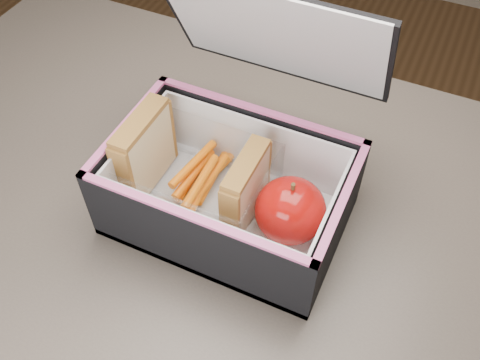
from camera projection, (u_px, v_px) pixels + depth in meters
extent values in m
cube|color=#534A40|center=(240.00, 261.00, 0.65)|extent=(1.20, 0.80, 0.03)
cube|color=#382D26|center=(94.00, 147.00, 1.29)|extent=(0.05, 0.05, 0.72)
cube|color=black|center=(277.00, 36.00, 0.61)|extent=(0.27, 0.09, 0.16)
cube|color=beige|center=(140.00, 150.00, 0.66)|extent=(0.01, 0.09, 0.10)
cube|color=#D66A7B|center=(145.00, 154.00, 0.66)|extent=(0.01, 0.09, 0.09)
cube|color=beige|center=(151.00, 154.00, 0.65)|extent=(0.01, 0.09, 0.10)
cube|color=brown|center=(139.00, 122.00, 0.61)|extent=(0.03, 0.09, 0.01)
cube|color=beige|center=(240.00, 189.00, 0.62)|extent=(0.01, 0.08, 0.09)
cube|color=#D66A7B|center=(246.00, 193.00, 0.62)|extent=(0.01, 0.08, 0.08)
cube|color=beige|center=(251.00, 193.00, 0.62)|extent=(0.01, 0.08, 0.09)
cube|color=brown|center=(246.00, 164.00, 0.59)|extent=(0.02, 0.09, 0.01)
cylinder|color=orange|center=(212.00, 178.00, 0.68)|extent=(0.02, 0.09, 0.01)
cylinder|color=orange|center=(194.00, 174.00, 0.67)|extent=(0.02, 0.09, 0.01)
cylinder|color=orange|center=(193.00, 164.00, 0.67)|extent=(0.02, 0.09, 0.01)
cylinder|color=orange|center=(212.00, 175.00, 0.69)|extent=(0.03, 0.09, 0.01)
cylinder|color=orange|center=(209.00, 180.00, 0.67)|extent=(0.01, 0.09, 0.01)
cylinder|color=orange|center=(200.00, 182.00, 0.65)|extent=(0.01, 0.09, 0.01)
cylinder|color=orange|center=(193.00, 175.00, 0.69)|extent=(0.02, 0.09, 0.01)
cylinder|color=orange|center=(198.00, 196.00, 0.65)|extent=(0.02, 0.09, 0.01)
cube|color=white|center=(289.00, 229.00, 0.64)|extent=(0.10, 0.10, 0.01)
ellipsoid|color=#940C06|center=(290.00, 210.00, 0.60)|extent=(0.10, 0.10, 0.08)
cylinder|color=#4A351A|center=(293.00, 187.00, 0.57)|extent=(0.01, 0.01, 0.01)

